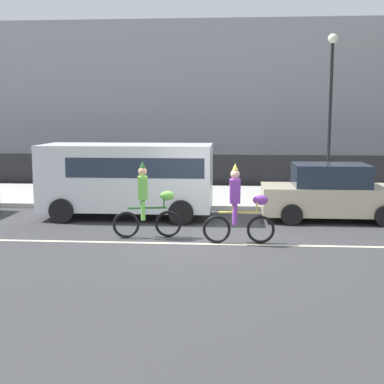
{
  "coord_description": "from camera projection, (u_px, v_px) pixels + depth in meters",
  "views": [
    {
      "loc": [
        0.69,
        -12.87,
        3.04
      ],
      "look_at": [
        -0.39,
        1.2,
        1.0
      ],
      "focal_mm": 50.0,
      "sensor_mm": 36.0,
      "label": 1
    }
  ],
  "objects": [
    {
      "name": "building_backdrop",
      "position": [
        197.0,
        100.0,
        30.5
      ],
      "size": [
        28.0,
        8.0,
        7.72
      ],
      "primitive_type": "cube",
      "color": "#99939E",
      "rests_on": "ground"
    },
    {
      "name": "fence_line",
      "position": [
        216.0,
        171.0,
        22.36
      ],
      "size": [
        40.0,
        0.08,
        1.4
      ],
      "primitive_type": "cube",
      "color": "black",
      "rests_on": "ground"
    },
    {
      "name": "ground_plane",
      "position": [
        204.0,
        239.0,
        13.18
      ],
      "size": [
        80.0,
        80.0,
        0.0
      ],
      "primitive_type": "plane",
      "color": "#38383A"
    },
    {
      "name": "parked_van_white",
      "position": [
        130.0,
        175.0,
        15.85
      ],
      "size": [
        5.0,
        2.22,
        2.18
      ],
      "color": "white",
      "rests_on": "ground"
    },
    {
      "name": "parade_cyclist_lime",
      "position": [
        148.0,
        204.0,
        13.25
      ],
      "size": [
        1.71,
        0.53,
        1.92
      ],
      "color": "black",
      "rests_on": "ground"
    },
    {
      "name": "street_lamp_post",
      "position": [
        331.0,
        89.0,
        19.95
      ],
      "size": [
        0.36,
        0.36,
        5.86
      ],
      "color": "black",
      "rests_on": "sidewalk_curb"
    },
    {
      "name": "parade_cyclist_purple",
      "position": [
        240.0,
        209.0,
        12.65
      ],
      "size": [
        1.72,
        0.5,
        1.92
      ],
      "color": "black",
      "rests_on": "ground"
    },
    {
      "name": "sidewalk_curb",
      "position": [
        214.0,
        196.0,
        19.59
      ],
      "size": [
        60.0,
        5.0,
        0.15
      ],
      "primitive_type": "cube",
      "color": "#ADAAA3",
      "rests_on": "ground"
    },
    {
      "name": "road_centre_line",
      "position": [
        203.0,
        244.0,
        12.69
      ],
      "size": [
        36.0,
        0.14,
        0.01
      ],
      "primitive_type": "cube",
      "color": "beige",
      "rests_on": "ground"
    },
    {
      "name": "parked_car_beige",
      "position": [
        332.0,
        194.0,
        15.49
      ],
      "size": [
        4.1,
        1.92,
        1.64
      ],
      "color": "beige",
      "rests_on": "ground"
    }
  ]
}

